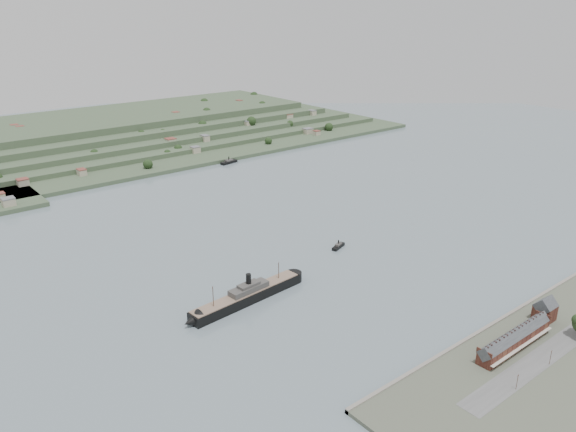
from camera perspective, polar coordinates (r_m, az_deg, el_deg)
ground at (r=415.88m, az=2.40°, el=-2.78°), size 1400.00×1400.00×0.00m
near_shore at (r=317.48m, az=25.78°, el=-12.88°), size 220.00×80.00×2.60m
terrace_row at (r=313.07m, az=22.03°, el=-11.49°), size 55.60×9.80×11.07m
gabled_building at (r=343.72m, az=24.65°, el=-8.65°), size 10.40×10.18×14.09m
far_peninsula at (r=750.44m, az=-16.22°, el=8.09°), size 760.00×309.00×30.00m
steamship at (r=335.44m, az=-4.49°, el=-8.20°), size 88.14×17.35×21.14m
tugboat at (r=408.74m, az=5.14°, el=-3.06°), size 14.20×8.01×6.19m
ferry_east at (r=628.36m, az=-6.02°, el=5.50°), size 21.25×8.91×7.73m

